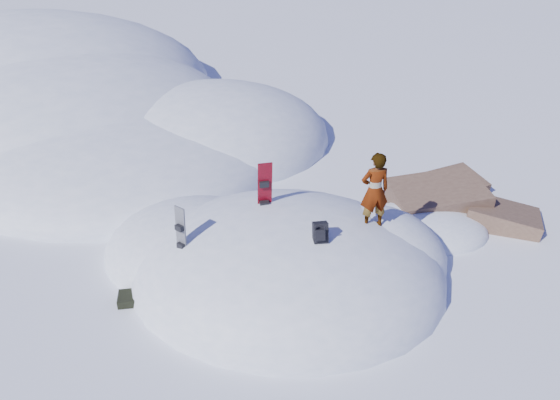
# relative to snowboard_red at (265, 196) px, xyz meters

# --- Properties ---
(ground) EXTENTS (120.00, 120.00, 0.00)m
(ground) POSITION_rel_snowboard_red_xyz_m (0.58, -0.63, -1.63)
(ground) COLOR white
(ground) RESTS_ON ground
(snow_mound) EXTENTS (8.00, 6.00, 3.00)m
(snow_mound) POSITION_rel_snowboard_red_xyz_m (0.41, -0.39, -1.63)
(snow_mound) COLOR white
(snow_mound) RESTS_ON ground
(snow_ridge) EXTENTS (21.50, 18.50, 6.40)m
(snow_ridge) POSITION_rel_snowboard_red_xyz_m (-9.85, 9.21, -1.63)
(snow_ridge) COLOR white
(snow_ridge) RESTS_ON ground
(rock_outcrop) EXTENTS (4.68, 4.41, 1.68)m
(rock_outcrop) POSITION_rel_snowboard_red_xyz_m (4.30, 2.38, -1.62)
(rock_outcrop) COLOR brown
(rock_outcrop) RESTS_ON ground
(snowboard_red) EXTENTS (0.38, 0.33, 1.69)m
(snowboard_red) POSITION_rel_snowboard_red_xyz_m (0.00, 0.00, 0.00)
(snowboard_red) COLOR red
(snowboard_red) RESTS_ON snow_mound
(snowboard_dark) EXTENTS (0.28, 0.25, 1.44)m
(snowboard_dark) POSITION_rel_snowboard_red_xyz_m (-1.50, -1.43, -0.33)
(snowboard_dark) COLOR black
(snowboard_dark) RESTS_ON snow_mound
(backpack) EXTENTS (0.36, 0.41, 0.48)m
(backpack) POSITION_rel_snowboard_red_xyz_m (1.33, -1.30, -0.04)
(backpack) COLOR black
(backpack) RESTS_ON snow_mound
(gear_pile) EXTENTS (0.88, 0.68, 0.23)m
(gear_pile) POSITION_rel_snowboard_red_xyz_m (-2.39, -1.96, -1.52)
(gear_pile) COLOR black
(gear_pile) RESTS_ON ground
(person) EXTENTS (0.73, 0.61, 1.72)m
(person) POSITION_rel_snowboard_red_xyz_m (2.36, -0.23, 0.42)
(person) COLOR slate
(person) RESTS_ON snow_mound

